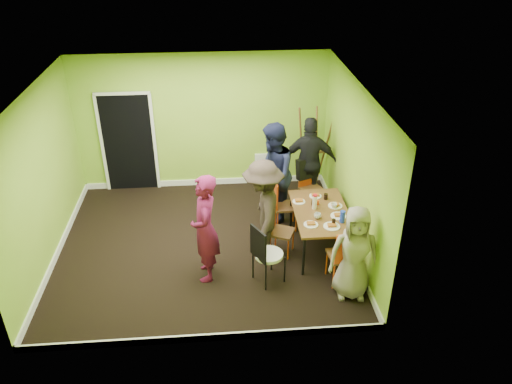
% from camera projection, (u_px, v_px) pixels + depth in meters
% --- Properties ---
extents(ground, '(5.00, 5.00, 0.00)m').
position_uv_depth(ground, '(205.00, 245.00, 8.71)').
color(ground, black).
rests_on(ground, ground).
extents(room_walls, '(5.04, 4.54, 2.82)m').
position_uv_depth(room_walls, '(201.00, 195.00, 8.26)').
color(room_walls, '#87B52E').
rests_on(room_walls, ground).
extents(dining_table, '(0.90, 1.50, 0.75)m').
position_uv_depth(dining_table, '(321.00, 214.00, 8.29)').
color(dining_table, black).
rests_on(dining_table, ground).
extents(chair_left_far, '(0.40, 0.40, 0.96)m').
position_uv_depth(chair_left_far, '(282.00, 202.00, 8.94)').
color(chair_left_far, '#E54E15').
rests_on(chair_left_far, ground).
extents(chair_left_near, '(0.48, 0.48, 0.89)m').
position_uv_depth(chair_left_near, '(278.00, 227.00, 8.30)').
color(chair_left_near, '#E54E15').
rests_on(chair_left_near, ground).
extents(chair_back_end, '(0.57, 0.61, 1.02)m').
position_uv_depth(chair_back_end, '(308.00, 174.00, 9.50)').
color(chair_back_end, '#E54E15').
rests_on(chair_back_end, ground).
extents(chair_front_end, '(0.45, 0.46, 1.00)m').
position_uv_depth(chair_front_end, '(345.00, 254.00, 7.55)').
color(chair_front_end, '#E54E15').
rests_on(chair_front_end, ground).
extents(chair_bentwood, '(0.54, 0.53, 1.02)m').
position_uv_depth(chair_bentwood, '(265.00, 252.00, 7.59)').
color(chair_bentwood, black).
rests_on(chair_bentwood, ground).
extents(easel, '(0.76, 0.71, 1.89)m').
position_uv_depth(easel, '(314.00, 151.00, 9.92)').
color(easel, brown).
rests_on(easel, ground).
extents(plate_near_left, '(0.22, 0.22, 0.01)m').
position_uv_depth(plate_near_left, '(299.00, 202.00, 8.52)').
color(plate_near_left, white).
rests_on(plate_near_left, dining_table).
extents(plate_near_right, '(0.23, 0.23, 0.01)m').
position_uv_depth(plate_near_right, '(311.00, 225.00, 7.90)').
color(plate_near_right, white).
rests_on(plate_near_right, dining_table).
extents(plate_far_back, '(0.21, 0.21, 0.01)m').
position_uv_depth(plate_far_back, '(315.00, 196.00, 8.69)').
color(plate_far_back, white).
rests_on(plate_far_back, dining_table).
extents(plate_far_front, '(0.27, 0.27, 0.01)m').
position_uv_depth(plate_far_front, '(332.00, 226.00, 7.85)').
color(plate_far_front, white).
rests_on(plate_far_front, dining_table).
extents(plate_wall_back, '(0.24, 0.24, 0.01)m').
position_uv_depth(plate_wall_back, '(335.00, 206.00, 8.40)').
color(plate_wall_back, white).
rests_on(plate_wall_back, dining_table).
extents(plate_wall_front, '(0.26, 0.26, 0.01)m').
position_uv_depth(plate_wall_front, '(338.00, 216.00, 8.12)').
color(plate_wall_front, white).
rests_on(plate_wall_front, dining_table).
extents(thermos, '(0.08, 0.08, 0.24)m').
position_uv_depth(thermos, '(315.00, 202.00, 8.28)').
color(thermos, white).
rests_on(thermos, dining_table).
extents(blue_bottle, '(0.08, 0.08, 0.20)m').
position_uv_depth(blue_bottle, '(342.00, 217.00, 7.93)').
color(blue_bottle, blue).
rests_on(blue_bottle, dining_table).
extents(orange_bottle, '(0.04, 0.04, 0.08)m').
position_uv_depth(orange_bottle, '(318.00, 203.00, 8.43)').
color(orange_bottle, '#E54E15').
rests_on(orange_bottle, dining_table).
extents(glass_mid, '(0.06, 0.06, 0.09)m').
position_uv_depth(glass_mid, '(313.00, 203.00, 8.41)').
color(glass_mid, black).
rests_on(glass_mid, dining_table).
extents(glass_back, '(0.07, 0.07, 0.10)m').
position_uv_depth(glass_back, '(326.00, 197.00, 8.58)').
color(glass_back, black).
rests_on(glass_back, dining_table).
extents(glass_front, '(0.06, 0.06, 0.10)m').
position_uv_depth(glass_front, '(334.00, 222.00, 7.88)').
color(glass_front, black).
rests_on(glass_front, dining_table).
extents(cup_a, '(0.11, 0.11, 0.09)m').
position_uv_depth(cup_a, '(318.00, 216.00, 8.05)').
color(cup_a, white).
rests_on(cup_a, dining_table).
extents(cup_b, '(0.10, 0.10, 0.09)m').
position_uv_depth(cup_b, '(334.00, 206.00, 8.32)').
color(cup_b, white).
rests_on(cup_b, dining_table).
extents(person_standing, '(0.44, 0.66, 1.77)m').
position_uv_depth(person_standing, '(205.00, 229.00, 7.56)').
color(person_standing, '#601038').
rests_on(person_standing, ground).
extents(person_left_far, '(0.82, 1.00, 1.91)m').
position_uv_depth(person_left_far, '(273.00, 174.00, 8.98)').
color(person_left_far, '#161A37').
rests_on(person_left_far, ground).
extents(person_left_near, '(0.79, 1.21, 1.76)m').
position_uv_depth(person_left_near, '(263.00, 211.00, 8.01)').
color(person_left_near, '#2D241E').
rests_on(person_left_near, ground).
extents(person_back_end, '(1.11, 0.60, 1.80)m').
position_uv_depth(person_back_end, '(310.00, 163.00, 9.51)').
color(person_back_end, black).
rests_on(person_back_end, ground).
extents(person_front_end, '(0.79, 0.56, 1.51)m').
position_uv_depth(person_front_end, '(354.00, 253.00, 7.24)').
color(person_front_end, gray).
rests_on(person_front_end, ground).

